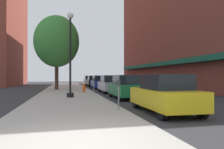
{
  "coord_description": "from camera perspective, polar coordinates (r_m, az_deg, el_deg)",
  "views": [
    {
      "loc": [
        -0.21,
        -5.34,
        1.59
      ],
      "look_at": [
        5.06,
        20.52,
        1.76
      ],
      "focal_mm": 37.04,
      "sensor_mm": 36.0,
      "label": 1
    }
  ],
  "objects": [
    {
      "name": "lamppost",
      "position": [
        16.35,
        -10.26,
        5.29
      ],
      "size": [
        0.48,
        0.48,
        5.9
      ],
      "color": "black",
      "rests_on": "sidewalk_slab"
    },
    {
      "name": "parking_meter_near",
      "position": [
        9.96,
        1.63,
        -4.07
      ],
      "size": [
        0.14,
        0.09,
        1.31
      ],
      "color": "slate",
      "rests_on": "sidewalk_slab"
    },
    {
      "name": "car_green",
      "position": [
        16.22,
        3.55,
        -3.14
      ],
      "size": [
        1.8,
        4.3,
        1.66
      ],
      "rotation": [
        0.0,
        0.0,
        0.04
      ],
      "color": "black",
      "rests_on": "ground"
    },
    {
      "name": "tree_near",
      "position": [
        26.24,
        -13.5,
        7.94
      ],
      "size": [
        4.91,
        4.91,
        8.1
      ],
      "color": "#422D1E",
      "rests_on": "sidewalk_slab"
    },
    {
      "name": "car_white",
      "position": [
        41.05,
        -5.62,
        -1.47
      ],
      "size": [
        1.8,
        4.3,
        1.66
      ],
      "rotation": [
        0.0,
        0.0,
        -0.0
      ],
      "color": "black",
      "rests_on": "ground"
    },
    {
      "name": "ground_plane",
      "position": [
        23.77,
        -1.28,
        -4.21
      ],
      "size": [
        90.0,
        90.0,
        0.0
      ],
      "primitive_type": "plane",
      "color": "#2D2D30"
    },
    {
      "name": "parking_meter_far",
      "position": [
        18.51,
        -4.49,
        -2.36
      ],
      "size": [
        0.14,
        0.09,
        1.31
      ],
      "color": "slate",
      "rests_on": "sidewalk_slab"
    },
    {
      "name": "sidewalk_slab",
      "position": [
        24.39,
        -11.02,
        -3.97
      ],
      "size": [
        4.8,
        50.0,
        0.12
      ],
      "primitive_type": "cube",
      "color": "#A8A399",
      "rests_on": "ground"
    },
    {
      "name": "fire_hydrant",
      "position": [
        21.2,
        -6.97,
        -3.27
      ],
      "size": [
        0.33,
        0.26,
        0.79
      ],
      "color": "#E05614",
      "rests_on": "sidewalk_slab"
    },
    {
      "name": "car_blue",
      "position": [
        28.6,
        -3.04,
        -1.94
      ],
      "size": [
        1.8,
        4.3,
        1.66
      ],
      "rotation": [
        0.0,
        0.0,
        0.01
      ],
      "color": "black",
      "rests_on": "ground"
    },
    {
      "name": "building_far_background",
      "position": [
        44.55,
        -25.78,
        10.92
      ],
      "size": [
        6.8,
        18.0,
        20.62
      ],
      "color": "brown",
      "rests_on": "ground"
    },
    {
      "name": "car_silver",
      "position": [
        21.92,
        -0.43,
        -2.42
      ],
      "size": [
        1.8,
        4.3,
        1.66
      ],
      "rotation": [
        0.0,
        0.0,
        -0.02
      ],
      "color": "black",
      "rests_on": "ground"
    },
    {
      "name": "car_yellow",
      "position": [
        10.24,
        12.85,
        -4.74
      ],
      "size": [
        1.8,
        4.3,
        1.66
      ],
      "rotation": [
        0.0,
        0.0,
        0.03
      ],
      "color": "black",
      "rests_on": "ground"
    },
    {
      "name": "car_black",
      "position": [
        35.0,
        -4.6,
        -1.66
      ],
      "size": [
        1.8,
        4.3,
        1.66
      ],
      "rotation": [
        0.0,
        0.0,
        -0.02
      ],
      "color": "black",
      "rests_on": "ground"
    }
  ]
}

